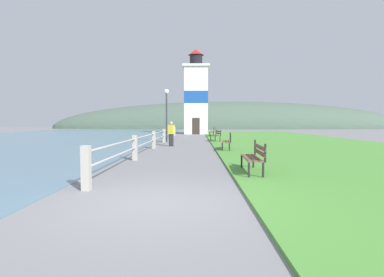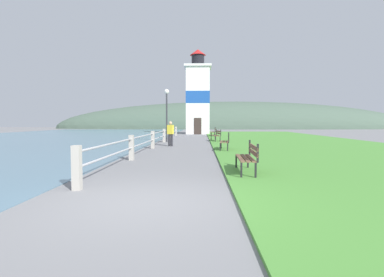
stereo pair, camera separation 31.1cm
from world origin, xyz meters
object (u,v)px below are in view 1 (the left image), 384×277
Objects in this scene: lighthouse at (196,97)px; park_bench_midway at (228,140)px; park_bench_by_lighthouse at (213,131)px; park_bench_far at (216,135)px; person_strolling at (171,133)px; lamp_post at (167,105)px; park_bench_near at (255,156)px.

park_bench_midway is at bearing -85.47° from lighthouse.
park_bench_by_lighthouse is (-0.01, 15.04, 0.00)m from park_bench_midway.
park_bench_far is 7.75m from park_bench_by_lighthouse.
park_bench_far is (-0.12, 7.29, 0.00)m from park_bench_midway.
park_bench_by_lighthouse is 0.16× the size of lighthouse.
lighthouse is (-1.62, 14.60, 4.12)m from park_bench_far.
park_bench_midway is at bearing -110.85° from person_strolling.
park_bench_far is at bearing 7.87° from lamp_post.
park_bench_by_lighthouse is at bearing -84.50° from park_bench_midway.
park_bench_midway is 0.41× the size of lamp_post.
park_bench_near is 22.09m from park_bench_by_lighthouse.
park_bench_far is 5.45m from person_strolling.
lighthouse reaches higher than lamp_post.
person_strolling is 0.39× the size of lamp_post.
person_strolling reaches higher than park_bench_near.
person_strolling is at bearing 47.66° from park_bench_far.
park_bench_by_lighthouse is 0.43× the size of lamp_post.
park_bench_near and park_bench_far have the same top height.
park_bench_far is at bearing -83.63° from park_bench_midway.
lighthouse reaches higher than person_strolling.
park_bench_midway is 7.29m from park_bench_far.
park_bench_midway is (-0.06, 7.05, -0.00)m from park_bench_near.
park_bench_far is 0.18× the size of lighthouse.
lighthouse is at bearing -84.33° from park_bench_near.
park_bench_far is 1.11× the size of park_bench_by_lighthouse.
park_bench_by_lighthouse is (0.10, 7.75, -0.00)m from park_bench_far.
park_bench_far is 4.40m from lamp_post.
park_bench_near is at bearing 82.94° from park_bench_far.
lamp_post is (-3.77, -0.52, 2.20)m from park_bench_far.
park_bench_far is at bearing -83.68° from lighthouse.
lamp_post is (-3.88, -8.27, 2.20)m from park_bench_by_lighthouse.
lamp_post is at bearing 69.21° from park_bench_by_lighthouse.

